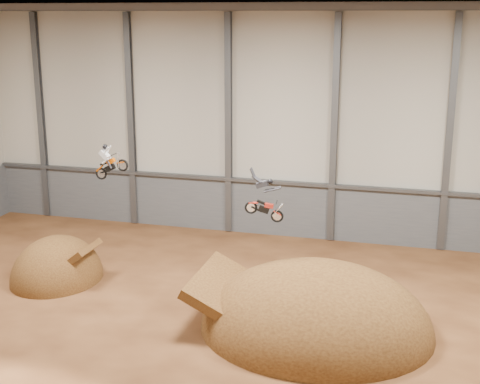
# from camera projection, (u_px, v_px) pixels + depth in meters

# --- Properties ---
(floor) EXTENTS (40.00, 40.00, 0.00)m
(floor) POSITION_uv_depth(u_px,v_px,m) (207.00, 340.00, 29.24)
(floor) COLOR #452512
(floor) RESTS_ON ground
(back_wall) EXTENTS (40.00, 0.10, 14.00)m
(back_wall) POSITION_uv_depth(u_px,v_px,m) (281.00, 127.00, 41.40)
(back_wall) COLOR #B3AC9E
(back_wall) RESTS_ON ground
(ceiling) EXTENTS (40.00, 40.00, 0.00)m
(ceiling) POSITION_uv_depth(u_px,v_px,m) (203.00, 9.00, 25.62)
(ceiling) COLOR black
(ceiling) RESTS_ON back_wall
(lower_band_back) EXTENTS (39.80, 0.18, 3.50)m
(lower_band_back) POSITION_uv_depth(u_px,v_px,m) (279.00, 209.00, 42.66)
(lower_band_back) COLOR #515459
(lower_band_back) RESTS_ON ground
(steel_rail) EXTENTS (39.80, 0.35, 0.20)m
(steel_rail) POSITION_uv_depth(u_px,v_px,m) (279.00, 182.00, 42.06)
(steel_rail) COLOR #47494F
(steel_rail) RESTS_ON lower_band_back
(steel_column_0) EXTENTS (0.40, 0.36, 13.90)m
(steel_column_0) POSITION_uv_depth(u_px,v_px,m) (41.00, 117.00, 45.48)
(steel_column_0) COLOR #47494F
(steel_column_0) RESTS_ON ground
(steel_column_1) EXTENTS (0.40, 0.36, 13.90)m
(steel_column_1) POSITION_uv_depth(u_px,v_px,m) (131.00, 121.00, 43.77)
(steel_column_1) COLOR #47494F
(steel_column_1) RESTS_ON ground
(steel_column_2) EXTENTS (0.40, 0.36, 13.90)m
(steel_column_2) POSITION_uv_depth(u_px,v_px,m) (229.00, 126.00, 42.07)
(steel_column_2) COLOR #47494F
(steel_column_2) RESTS_ON ground
(steel_column_3) EXTENTS (0.40, 0.36, 13.90)m
(steel_column_3) POSITION_uv_depth(u_px,v_px,m) (334.00, 130.00, 40.36)
(steel_column_3) COLOR #47494F
(steel_column_3) RESTS_ON ground
(steel_column_4) EXTENTS (0.40, 0.36, 13.90)m
(steel_column_4) POSITION_uv_depth(u_px,v_px,m) (449.00, 136.00, 38.65)
(steel_column_4) COLOR #47494F
(steel_column_4) RESTS_ON ground
(takeoff_ramp) EXTENTS (4.72, 5.44, 4.72)m
(takeoff_ramp) POSITION_uv_depth(u_px,v_px,m) (58.00, 279.00, 35.96)
(takeoff_ramp) COLOR #3B220E
(takeoff_ramp) RESTS_ON ground
(landing_ramp) EXTENTS (10.50, 9.29, 6.06)m
(landing_ramp) POSITION_uv_depth(u_px,v_px,m) (315.00, 330.00, 30.19)
(landing_ramp) COLOR #3B220E
(landing_ramp) RESTS_ON ground
(fmx_rider_a) EXTENTS (2.40, 0.78, 2.29)m
(fmx_rider_a) POSITION_uv_depth(u_px,v_px,m) (113.00, 158.00, 32.41)
(fmx_rider_a) COLOR #D05202
(fmx_rider_b) EXTENTS (3.00, 1.04, 2.70)m
(fmx_rider_b) POSITION_uv_depth(u_px,v_px,m) (262.00, 196.00, 30.42)
(fmx_rider_b) COLOR red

